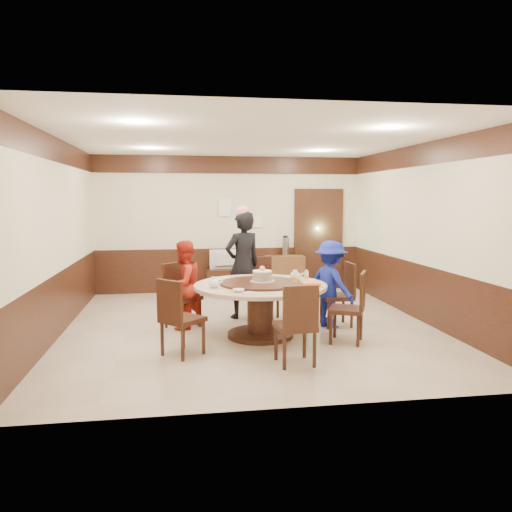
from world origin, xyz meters
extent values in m
plane|color=#C2AE9B|center=(0.00, 0.00, 0.00)|extent=(6.00, 6.00, 0.00)
plane|color=white|center=(0.00, 0.00, 2.80)|extent=(6.00, 6.00, 0.00)
cube|color=beige|center=(0.00, 3.00, 1.40)|extent=(5.50, 0.04, 2.80)
cube|color=beige|center=(0.00, -3.00, 1.40)|extent=(5.50, 0.04, 2.80)
cube|color=beige|center=(-2.75, 0.00, 1.40)|extent=(0.04, 6.00, 2.80)
cube|color=beige|center=(2.75, 0.00, 1.40)|extent=(0.04, 6.00, 2.80)
cube|color=#341910|center=(0.00, 0.00, 0.45)|extent=(5.50, 6.00, 0.90)
cube|color=#341910|center=(0.00, 0.00, 2.62)|extent=(5.50, 6.00, 0.35)
cube|color=#341910|center=(1.90, 2.95, 1.05)|extent=(1.05, 0.08, 2.18)
cube|color=#89D398|center=(1.90, 2.97, 1.05)|extent=(0.88, 0.02, 2.05)
cylinder|color=#341910|center=(0.07, -0.57, 0.03)|extent=(0.93, 0.93, 0.06)
cylinder|color=#341910|center=(0.07, -0.57, 0.35)|extent=(0.37, 0.37, 0.65)
cylinder|color=#C9A992|center=(0.07, -0.57, 0.72)|extent=(1.86, 1.86, 0.05)
cylinder|color=#341910|center=(0.07, -0.57, 0.77)|extent=(1.14, 1.14, 0.03)
cube|color=#341910|center=(1.31, -0.16, 0.45)|extent=(0.45, 0.45, 0.06)
cube|color=#341910|center=(1.52, -0.15, 0.72)|extent=(0.05, 0.42, 0.50)
cube|color=#341910|center=(1.31, -0.16, 0.21)|extent=(0.36, 0.36, 0.42)
cube|color=#341910|center=(0.32, 0.63, 0.45)|extent=(0.51, 0.51, 0.06)
cube|color=#341910|center=(0.28, 0.84, 0.72)|extent=(0.42, 0.11, 0.50)
cube|color=#341910|center=(0.32, 0.63, 0.21)|extent=(0.36, 0.36, 0.42)
cube|color=#341910|center=(-1.01, 0.10, 0.45)|extent=(0.62, 0.62, 0.06)
cube|color=#341910|center=(-1.15, 0.26, 0.72)|extent=(0.34, 0.31, 0.50)
cube|color=#341910|center=(-1.01, 0.10, 0.21)|extent=(0.36, 0.36, 0.42)
cube|color=#341910|center=(-1.02, -1.24, 0.45)|extent=(0.62, 0.62, 0.06)
cube|color=#341910|center=(-1.17, -1.39, 0.72)|extent=(0.32, 0.33, 0.50)
cube|color=#341910|center=(-1.02, -1.24, 0.21)|extent=(0.36, 0.36, 0.42)
cube|color=#341910|center=(0.28, -1.78, 0.45)|extent=(0.47, 0.47, 0.06)
cube|color=#341910|center=(0.30, -1.99, 0.72)|extent=(0.42, 0.07, 0.50)
cube|color=#341910|center=(0.28, -1.78, 0.21)|extent=(0.36, 0.36, 0.42)
cube|color=#341910|center=(1.17, -1.03, 0.45)|extent=(0.59, 0.59, 0.06)
cube|color=#341910|center=(1.36, -1.12, 0.72)|extent=(0.22, 0.39, 0.50)
cube|color=#341910|center=(1.17, -1.03, 0.21)|extent=(0.36, 0.36, 0.42)
imported|color=black|center=(-0.03, 0.60, 0.87)|extent=(0.75, 0.64, 1.74)
imported|color=red|center=(-0.99, 0.05, 0.66)|extent=(0.80, 0.81, 1.32)
imported|color=navy|center=(1.20, -0.22, 0.66)|extent=(0.82, 0.98, 1.31)
cylinder|color=white|center=(0.10, -0.52, 0.79)|extent=(0.34, 0.34, 0.01)
cylinder|color=gray|center=(0.10, -0.52, 0.85)|extent=(0.27, 0.27, 0.12)
cylinder|color=white|center=(0.10, -0.52, 0.92)|extent=(0.28, 0.28, 0.01)
sphere|color=pink|center=(0.10, -0.52, 0.96)|extent=(0.08, 0.08, 0.08)
ellipsoid|color=white|center=(-0.60, -0.76, 0.81)|extent=(0.17, 0.15, 0.13)
ellipsoid|color=white|center=(0.64, -0.27, 0.81)|extent=(0.17, 0.15, 0.13)
imported|color=white|center=(-0.49, -0.26, 0.77)|extent=(0.16, 0.16, 0.04)
imported|color=white|center=(0.40, -1.15, 0.77)|extent=(0.13, 0.13, 0.04)
imported|color=white|center=(-0.30, -1.10, 0.77)|extent=(0.15, 0.15, 0.04)
imported|color=white|center=(0.68, -0.75, 0.77)|extent=(0.13, 0.13, 0.04)
cylinder|color=white|center=(-0.18, -1.22, 0.76)|extent=(0.18, 0.18, 0.01)
cylinder|color=white|center=(0.52, -0.07, 0.76)|extent=(0.18, 0.18, 0.01)
cube|color=white|center=(0.70, -0.91, 0.76)|extent=(0.30, 0.20, 0.02)
cube|color=#DF5B19|center=(0.70, -0.91, 0.79)|extent=(0.24, 0.15, 0.04)
cylinder|color=white|center=(0.55, -0.61, 0.83)|extent=(0.06, 0.06, 0.16)
cylinder|color=white|center=(0.74, -0.51, 0.83)|extent=(0.06, 0.06, 0.16)
cube|color=#341910|center=(-0.08, 2.75, 0.25)|extent=(0.85, 0.45, 0.50)
imported|color=gray|center=(-0.08, 2.75, 0.70)|extent=(0.70, 0.22, 0.40)
cube|color=brown|center=(1.13, 2.78, 0.38)|extent=(0.80, 0.40, 0.75)
cylinder|color=silver|center=(1.15, 2.78, 0.94)|extent=(0.15, 0.15, 0.38)
cube|color=white|center=(-0.10, 2.96, 1.75)|extent=(0.25, 0.00, 0.35)
cube|color=white|center=(0.55, 2.96, 1.45)|extent=(0.30, 0.00, 0.22)
camera|label=1|loc=(-1.04, -7.35, 1.95)|focal=35.00mm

